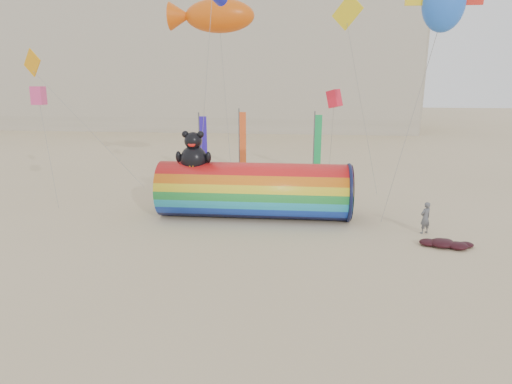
# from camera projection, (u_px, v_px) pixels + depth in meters

# --- Properties ---
(ground) EXTENTS (160.00, 160.00, 0.00)m
(ground) POSITION_uv_depth(u_px,v_px,m) (243.00, 246.00, 22.68)
(ground) COLOR #CCB58C
(ground) RESTS_ON ground
(hotel_building) EXTENTS (60.40, 15.40, 20.60)m
(hotel_building) POSITION_uv_depth(u_px,v_px,m) (198.00, 53.00, 65.05)
(hotel_building) COLOR #B7AD99
(hotel_building) RESTS_ON ground
(windsock_assembly) EXTENTS (11.16, 3.40, 5.15)m
(windsock_assembly) POSITION_uv_depth(u_px,v_px,m) (254.00, 189.00, 26.65)
(windsock_assembly) COLOR red
(windsock_assembly) RESTS_ON ground
(kite_handler) EXTENTS (0.76, 0.68, 1.74)m
(kite_handler) POSITION_uv_depth(u_px,v_px,m) (425.00, 218.00, 24.20)
(kite_handler) COLOR #53555A
(kite_handler) RESTS_ON ground
(fabric_bundle) EXTENTS (2.62, 1.35, 0.41)m
(fabric_bundle) POSITION_uv_depth(u_px,v_px,m) (446.00, 244.00, 22.56)
(fabric_bundle) COLOR #3E0B13
(fabric_bundle) RESTS_ON ground
(festival_banners) EXTENTS (9.57, 3.65, 5.20)m
(festival_banners) POSITION_uv_depth(u_px,v_px,m) (254.00, 142.00, 36.99)
(festival_banners) COLOR #59595E
(festival_banners) RESTS_ON ground
(flying_kites) EXTENTS (22.48, 10.70, 6.47)m
(flying_kites) POSITION_uv_depth(u_px,v_px,m) (252.00, 15.00, 25.44)
(flying_kites) COLOR #E3570B
(flying_kites) RESTS_ON ground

